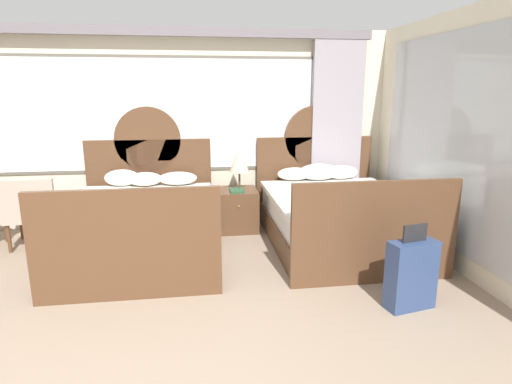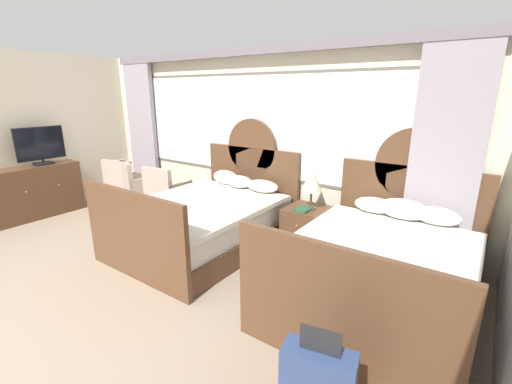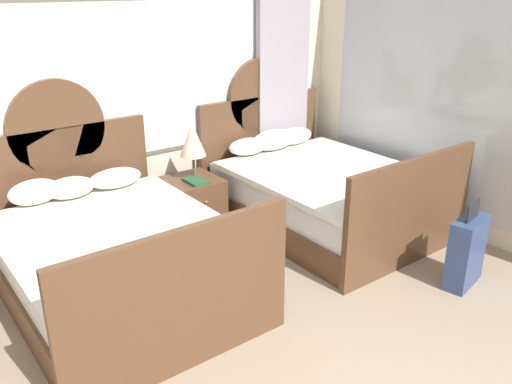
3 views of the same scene
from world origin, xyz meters
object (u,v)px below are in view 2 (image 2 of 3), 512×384
object	(u,v)px
table_lamp_on_nightstand	(312,179)
book_on_nightstand	(303,209)
armchair_by_window_right	(125,179)
tv_flatscreen	(41,146)
nightstand_between_beds	(307,228)
bed_near_mirror	(380,267)
bed_near_window	(207,219)
armchair_by_window_left	(166,189)
armchair_by_window_centre	(137,182)
dresser_minibar	(21,195)

from	to	relation	value
table_lamp_on_nightstand	book_on_nightstand	bearing A→B (deg)	-114.01
book_on_nightstand	armchair_by_window_right	xyz separation A→B (m)	(-3.67, -0.17, -0.09)
book_on_nightstand	tv_flatscreen	distance (m)	4.50
nightstand_between_beds	armchair_by_window_right	distance (m)	3.69
bed_near_mirror	armchair_by_window_right	world-z (taller)	bed_near_mirror
bed_near_window	nightstand_between_beds	world-z (taller)	bed_near_window
bed_near_mirror	armchair_by_window_left	xyz separation A→B (m)	(-3.69, 0.42, 0.11)
nightstand_between_beds	tv_flatscreen	distance (m)	4.59
armchair_by_window_right	table_lamp_on_nightstand	bearing A→B (deg)	4.34
armchair_by_window_left	armchair_by_window_right	xyz separation A→B (m)	(-1.16, 0.00, 0.00)
bed_near_window	armchair_by_window_centre	xyz separation A→B (m)	(-2.12, 0.43, 0.11)
dresser_minibar	armchair_by_window_centre	size ratio (longest dim) A/B	2.10
bed_near_mirror	armchair_by_window_centre	distance (m)	4.49
table_lamp_on_nightstand	armchair_by_window_centre	world-z (taller)	table_lamp_on_nightstand
armchair_by_window_left	table_lamp_on_nightstand	bearing A→B (deg)	6.36
book_on_nightstand	armchair_by_window_left	xyz separation A→B (m)	(-2.51, -0.17, -0.09)
tv_flatscreen	armchair_by_window_right	world-z (taller)	tv_flatscreen
nightstand_between_beds	dresser_minibar	distance (m)	4.67
bed_near_mirror	table_lamp_on_nightstand	distance (m)	1.47
bed_near_mirror	book_on_nightstand	size ratio (longest dim) A/B	8.72
tv_flatscreen	bed_near_window	bearing A→B (deg)	11.94
bed_near_window	table_lamp_on_nightstand	xyz separation A→B (m)	(1.21, 0.71, 0.61)
bed_near_window	armchair_by_window_left	size ratio (longest dim) A/B	2.59
nightstand_between_beds	table_lamp_on_nightstand	xyz separation A→B (m)	(0.04, 0.00, 0.69)
book_on_nightstand	armchair_by_window_left	bearing A→B (deg)	-176.02
table_lamp_on_nightstand	dresser_minibar	xyz separation A→B (m)	(-4.35, -1.78, -0.54)
table_lamp_on_nightstand	armchair_by_window_centre	xyz separation A→B (m)	(-3.34, -0.28, -0.49)
tv_flatscreen	bed_near_mirror	bearing A→B (deg)	6.93
nightstand_between_beds	armchair_by_window_centre	world-z (taller)	armchair_by_window_centre
table_lamp_on_nightstand	armchair_by_window_right	xyz separation A→B (m)	(-3.72, -0.28, -0.49)
bed_near_mirror	armchair_by_window_right	xyz separation A→B (m)	(-4.85, 0.43, 0.11)
tv_flatscreen	armchair_by_window_left	distance (m)	2.19
dresser_minibar	tv_flatscreen	bearing A→B (deg)	86.73
book_on_nightstand	dresser_minibar	bearing A→B (deg)	-158.74
bed_near_window	bed_near_mirror	distance (m)	2.35
armchair_by_window_left	armchair_by_window_centre	size ratio (longest dim) A/B	1.00
nightstand_between_beds	armchair_by_window_centre	bearing A→B (deg)	-175.14
bed_near_window	dresser_minibar	bearing A→B (deg)	-161.15
bed_near_window	armchair_by_window_right	distance (m)	2.54
bed_near_window	nightstand_between_beds	bearing A→B (deg)	31.28
bed_near_window	tv_flatscreen	size ratio (longest dim) A/B	2.99
table_lamp_on_nightstand	armchair_by_window_left	size ratio (longest dim) A/B	0.68
armchair_by_window_right	bed_near_mirror	bearing A→B (deg)	-5.03
bed_near_window	nightstand_between_beds	distance (m)	1.38
armchair_by_window_centre	armchair_by_window_left	bearing A→B (deg)	-0.31
nightstand_between_beds	tv_flatscreen	bearing A→B (deg)	-162.26
dresser_minibar	armchair_by_window_right	size ratio (longest dim) A/B	2.10
nightstand_between_beds	armchair_by_window_left	distance (m)	2.54
armchair_by_window_left	armchair_by_window_right	distance (m)	1.16
dresser_minibar	armchair_by_window_centre	distance (m)	1.81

